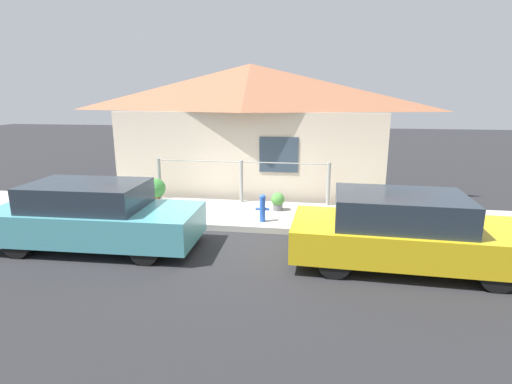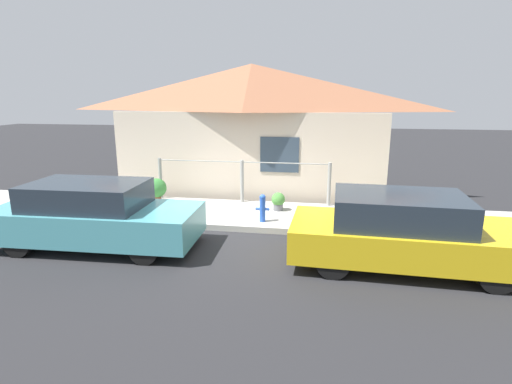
# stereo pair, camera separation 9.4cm
# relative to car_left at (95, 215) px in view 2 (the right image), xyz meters

# --- Properties ---
(ground_plane) EXTENTS (60.00, 60.00, 0.00)m
(ground_plane) POSITION_rel_car_left_xyz_m (2.40, 1.34, -0.68)
(ground_plane) COLOR #262628
(sidewalk) EXTENTS (24.00, 2.29, 0.15)m
(sidewalk) POSITION_rel_car_left_xyz_m (2.40, 2.48, -0.61)
(sidewalk) COLOR #B2AFA8
(sidewalk) RESTS_ON ground_plane
(house) EXTENTS (8.35, 2.23, 3.99)m
(house) POSITION_rel_car_left_xyz_m (2.40, 4.97, 2.44)
(house) COLOR beige
(house) RESTS_ON ground_plane
(fence) EXTENTS (4.90, 0.10, 1.18)m
(fence) POSITION_rel_car_left_xyz_m (2.40, 3.47, 0.12)
(fence) COLOR #999993
(fence) RESTS_ON sidewalk
(car_left) EXTENTS (4.21, 1.75, 1.37)m
(car_left) POSITION_rel_car_left_xyz_m (0.00, 0.00, 0.00)
(car_left) COLOR teal
(car_left) RESTS_ON ground_plane
(car_right) EXTENTS (4.23, 1.91, 1.36)m
(car_right) POSITION_rel_car_left_xyz_m (6.10, 0.00, -0.00)
(car_right) COLOR gold
(car_right) RESTS_ON ground_plane
(fire_hydrant) EXTENTS (0.33, 0.15, 0.67)m
(fire_hydrant) POSITION_rel_car_left_xyz_m (3.23, 1.77, -0.18)
(fire_hydrant) COLOR blue
(fire_hydrant) RESTS_ON sidewalk
(potted_plant_near_hydrant) EXTENTS (0.35, 0.35, 0.48)m
(potted_plant_near_hydrant) POSITION_rel_car_left_xyz_m (3.50, 2.78, -0.28)
(potted_plant_near_hydrant) COLOR slate
(potted_plant_near_hydrant) RESTS_ON sidewalk
(potted_plant_by_fence) EXTENTS (0.54, 0.54, 0.68)m
(potted_plant_by_fence) POSITION_rel_car_left_xyz_m (0.06, 3.05, -0.14)
(potted_plant_by_fence) COLOR brown
(potted_plant_by_fence) RESTS_ON sidewalk
(potted_plant_corner) EXTENTS (0.40, 0.40, 0.52)m
(potted_plant_corner) POSITION_rel_car_left_xyz_m (6.36, 3.18, -0.25)
(potted_plant_corner) COLOR slate
(potted_plant_corner) RESTS_ON sidewalk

